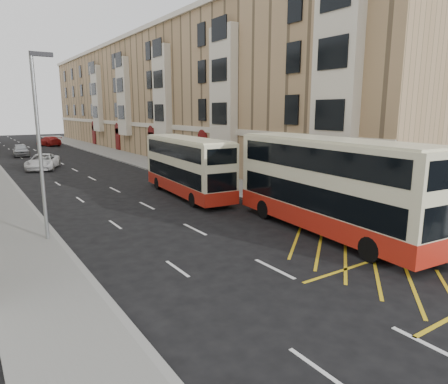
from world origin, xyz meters
TOP-DOWN VIEW (x-y plane):
  - ground at (0.00, 0.00)m, footprint 200.00×200.00m
  - pavement_right at (8.00, 30.00)m, footprint 4.00×120.00m
  - kerb_right at (6.00, 30.00)m, footprint 0.25×120.00m
  - kerb_left at (-6.00, 30.00)m, footprint 0.25×120.00m
  - road_markings at (0.00, 45.00)m, footprint 10.00×110.00m
  - terrace_right at (14.88, 45.38)m, footprint 10.75×79.00m
  - guard_railing at (6.25, 5.75)m, footprint 0.06×6.56m
  - street_lamp_near at (-6.35, 12.00)m, footprint 0.93×0.18m
  - double_decker_front at (5.00, 5.99)m, footprint 3.55×11.49m
  - double_decker_rear at (3.52, 17.19)m, footprint 3.10×10.11m
  - pedestrian_mid at (8.15, 4.95)m, footprint 0.80×0.66m
  - pedestrian_far at (7.56, 3.91)m, footprint 0.97×0.70m
  - white_van at (-2.48, 36.24)m, footprint 4.33×6.02m
  - car_silver at (-2.72, 50.35)m, footprint 2.12×4.70m
  - car_red at (3.19, 64.34)m, footprint 3.55×5.78m

SIDE VIEW (x-z plane):
  - ground at x=0.00m, z-range 0.00..0.00m
  - road_markings at x=0.00m, z-range 0.00..0.01m
  - pavement_right at x=8.00m, z-range 0.00..0.15m
  - kerb_right at x=6.00m, z-range 0.00..0.15m
  - kerb_left at x=-6.00m, z-range 0.00..0.15m
  - white_van at x=-2.48m, z-range 0.00..1.52m
  - car_red at x=3.19m, z-range 0.00..1.56m
  - car_silver at x=-2.72m, z-range 0.00..1.57m
  - guard_railing at x=6.25m, z-range 0.35..1.36m
  - pedestrian_mid at x=8.15m, z-range 0.15..1.67m
  - pedestrian_far at x=7.56m, z-range 0.15..1.67m
  - double_decker_rear at x=3.52m, z-range 0.04..4.01m
  - double_decker_front at x=5.00m, z-range 0.04..4.55m
  - street_lamp_near at x=-6.35m, z-range 0.64..8.64m
  - terrace_right at x=14.88m, z-range -0.10..15.15m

